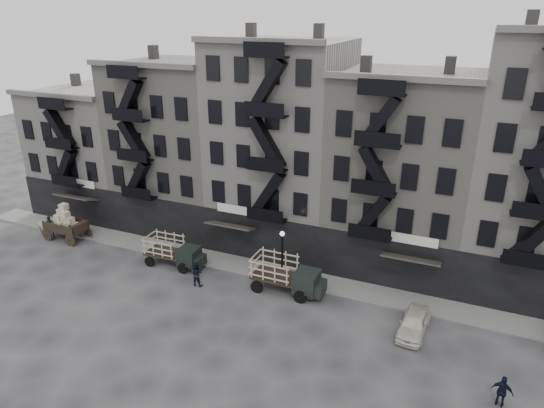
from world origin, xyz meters
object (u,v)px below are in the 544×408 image
at_px(wagon, 64,220).
at_px(stake_truck_east, 286,273).
at_px(stake_truck_west, 173,249).
at_px(policeman, 502,392).
at_px(pedestrian_west, 50,226).
at_px(horse, 41,227).
at_px(car_east, 414,323).
at_px(pedestrian_mid, 196,274).

relative_size(wagon, stake_truck_east, 0.72).
height_order(stake_truck_west, policeman, stake_truck_west).
relative_size(stake_truck_west, pedestrian_west, 2.52).
bearing_deg(policeman, stake_truck_east, -10.17).
height_order(horse, stake_truck_east, stake_truck_east).
bearing_deg(wagon, stake_truck_east, 0.55).
xyz_separation_m(stake_truck_east, car_east, (9.29, -1.33, -0.84)).
distance_m(wagon, pedestrian_mid, 15.13).
xyz_separation_m(pedestrian_west, policeman, (37.35, -6.05, -0.05)).
height_order(wagon, pedestrian_west, wagon).
height_order(stake_truck_west, pedestrian_mid, stake_truck_west).
bearing_deg(stake_truck_east, policeman, -21.76).
relative_size(pedestrian_west, pedestrian_mid, 1.00).
distance_m(wagon, stake_truck_east, 21.37).
bearing_deg(pedestrian_west, stake_truck_west, -35.92).
height_order(wagon, stake_truck_east, wagon).
relative_size(horse, wagon, 0.44).
bearing_deg(policeman, pedestrian_west, 2.91).
distance_m(stake_truck_west, pedestrian_mid, 3.88).
xyz_separation_m(pedestrian_mid, policeman, (20.76, -4.01, -0.05)).
relative_size(wagon, car_east, 0.96).
xyz_separation_m(horse, pedestrian_west, (1.16, 0.02, 0.25)).
relative_size(horse, policeman, 0.93).
distance_m(stake_truck_east, pedestrian_mid, 6.71).
relative_size(stake_truck_west, pedestrian_mid, 2.52).
height_order(stake_truck_west, car_east, stake_truck_west).
distance_m(pedestrian_west, policeman, 37.84).
bearing_deg(horse, pedestrian_mid, -83.24).
bearing_deg(pedestrian_mid, car_east, 177.68).
bearing_deg(car_east, pedestrian_mid, -173.99).
relative_size(horse, stake_truck_west, 0.35).
xyz_separation_m(wagon, policeman, (35.71, -6.23, -0.94)).
distance_m(stake_truck_west, car_east, 19.10).
relative_size(car_east, pedestrian_mid, 2.08).
height_order(horse, pedestrian_mid, pedestrian_mid).
height_order(horse, stake_truck_west, stake_truck_west).
bearing_deg(car_east, stake_truck_west, 179.79).
height_order(stake_truck_east, car_east, stake_truck_east).
height_order(horse, wagon, wagon).
distance_m(wagon, pedestrian_west, 1.88).
relative_size(stake_truck_east, pedestrian_mid, 2.76).
relative_size(wagon, policeman, 2.11).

